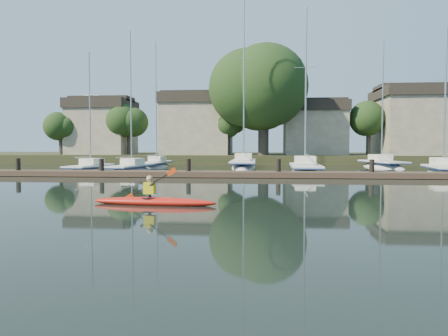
# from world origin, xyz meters

# --- Properties ---
(ground) EXTENTS (160.00, 160.00, 0.00)m
(ground) POSITION_xyz_m (0.00, 0.00, 0.00)
(ground) COLOR black
(ground) RESTS_ON ground
(kayak) EXTENTS (4.59, 1.16, 1.46)m
(kayak) POSITION_xyz_m (-1.88, 0.23, 0.18)
(kayak) COLOR #B5240D
(kayak) RESTS_ON ground
(dock) EXTENTS (34.00, 2.00, 1.80)m
(dock) POSITION_xyz_m (0.00, 14.00, 0.20)
(dock) COLOR #4C392B
(dock) RESTS_ON ground
(sailboat_0) EXTENTS (2.52, 6.83, 10.59)m
(sailboat_0) POSITION_xyz_m (-11.69, 18.47, -0.17)
(sailboat_0) COLOR white
(sailboat_0) RESTS_ON ground
(sailboat_1) EXTENTS (2.76, 7.69, 12.30)m
(sailboat_1) POSITION_xyz_m (-8.57, 19.13, -0.17)
(sailboat_1) COLOR white
(sailboat_1) RESTS_ON ground
(sailboat_3) EXTENTS (2.51, 8.66, 13.87)m
(sailboat_3) POSITION_xyz_m (5.18, 18.48, -0.21)
(sailboat_3) COLOR white
(sailboat_3) RESTS_ON ground
(sailboat_4) EXTENTS (2.97, 7.26, 11.99)m
(sailboat_4) POSITION_xyz_m (15.15, 18.16, -0.19)
(sailboat_4) COLOR white
(sailboat_4) RESTS_ON ground
(sailboat_5) EXTENTS (2.16, 8.00, 13.13)m
(sailboat_5) POSITION_xyz_m (-8.28, 26.25, -0.16)
(sailboat_5) COLOR white
(sailboat_5) RESTS_ON ground
(sailboat_6) EXTENTS (2.48, 11.22, 17.80)m
(sailboat_6) POSITION_xyz_m (0.13, 26.63, -0.21)
(sailboat_6) COLOR white
(sailboat_6) RESTS_ON ground
(sailboat_7) EXTENTS (3.72, 8.51, 13.30)m
(sailboat_7) POSITION_xyz_m (13.30, 27.70, -0.20)
(sailboat_7) COLOR white
(sailboat_7) RESTS_ON ground
(shore) EXTENTS (90.00, 25.25, 12.75)m
(shore) POSITION_xyz_m (1.61, 40.29, 3.23)
(shore) COLOR #253118
(shore) RESTS_ON ground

